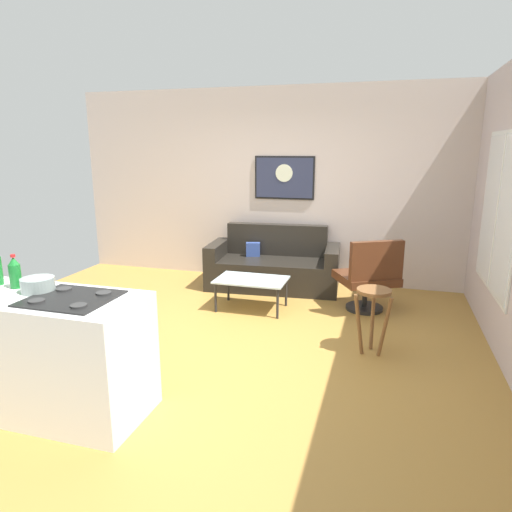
# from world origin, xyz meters

# --- Properties ---
(ground) EXTENTS (6.40, 6.40, 0.04)m
(ground) POSITION_xyz_m (0.00, 0.00, -0.02)
(ground) COLOR #A37736
(back_wall) EXTENTS (6.40, 0.05, 2.80)m
(back_wall) POSITION_xyz_m (0.00, 2.42, 1.40)
(back_wall) COLOR beige
(back_wall) RESTS_ON ground
(couch) EXTENTS (1.88, 0.94, 0.86)m
(couch) POSITION_xyz_m (0.01, 1.95, 0.29)
(couch) COLOR black
(couch) RESTS_ON ground
(coffee_table) EXTENTS (0.86, 0.54, 0.39)m
(coffee_table) POSITION_xyz_m (-0.02, 0.99, 0.35)
(coffee_table) COLOR silver
(coffee_table) RESTS_ON ground
(armchair) EXTENTS (0.86, 0.85, 0.91)m
(armchair) POSITION_xyz_m (1.36, 1.29, 0.45)
(armchair) COLOR black
(armchair) RESTS_ON ground
(bar_stool) EXTENTS (0.37, 0.37, 0.65)m
(bar_stool) POSITION_xyz_m (1.45, 0.12, 0.50)
(bar_stool) COLOR brown
(bar_stool) RESTS_ON ground
(kitchen_counter) EXTENTS (1.53, 0.67, 0.93)m
(kitchen_counter) POSITION_xyz_m (-0.86, -1.55, 0.46)
(kitchen_counter) COLOR white
(kitchen_counter) RESTS_ON ground
(soda_bottle_2) EXTENTS (0.09, 0.09, 0.26)m
(soda_bottle_2) POSITION_xyz_m (-1.16, -1.44, 1.02)
(soda_bottle_2) COLOR #186E27
(soda_bottle_2) RESTS_ON kitchen_counter
(mixing_bowl) EXTENTS (0.24, 0.24, 0.11)m
(mixing_bowl) POSITION_xyz_m (-0.93, -1.47, 0.96)
(mixing_bowl) COLOR gray
(mixing_bowl) RESTS_ON kitchen_counter
(wall_painting) EXTENTS (0.88, 0.03, 0.62)m
(wall_painting) POSITION_xyz_m (0.05, 2.38, 1.52)
(wall_painting) COLOR black
(window) EXTENTS (0.03, 1.50, 1.61)m
(window) POSITION_xyz_m (2.59, 0.90, 1.32)
(window) COLOR silver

